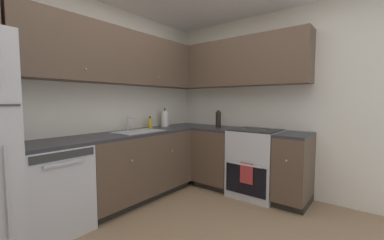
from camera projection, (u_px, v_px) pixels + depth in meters
name	position (u px, v px, depth m)	size (l,w,h in m)	color
wall_back	(95.00, 104.00, 3.01)	(3.63, 0.05, 2.52)	silver
wall_right	(274.00, 103.00, 3.41)	(0.05, 3.32, 2.52)	silver
dishwasher	(52.00, 189.00, 2.36)	(0.60, 0.63, 0.86)	silver
lower_cabinets_back	(138.00, 166.00, 3.20)	(1.53, 0.62, 0.86)	brown
countertop_back	(137.00, 133.00, 3.16)	(2.73, 0.60, 0.04)	#2D2D33
lower_cabinets_right	(244.00, 162.00, 3.40)	(0.62, 1.57, 0.86)	brown
countertop_right	(245.00, 131.00, 3.36)	(0.60, 1.57, 0.03)	#2D2D33
oven_range	(256.00, 162.00, 3.31)	(0.68, 0.62, 1.04)	silver
upper_cabinets_back	(119.00, 57.00, 3.04)	(2.41, 0.34, 0.68)	brown
upper_cabinets_right	(234.00, 64.00, 3.56)	(0.32, 2.12, 0.68)	brown
sink	(139.00, 135.00, 3.14)	(0.61, 0.40, 0.10)	#B7B7BC
faucet	(129.00, 122.00, 3.26)	(0.07, 0.16, 0.18)	silver
soap_bottle	(150.00, 123.00, 3.56)	(0.07, 0.07, 0.17)	gold
paper_towel_roll	(165.00, 119.00, 3.77)	(0.11, 0.11, 0.30)	white
oil_bottle	(218.00, 119.00, 3.62)	(0.08, 0.08, 0.26)	black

